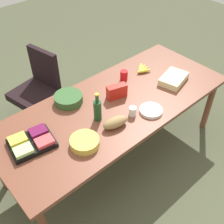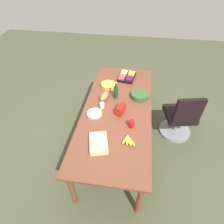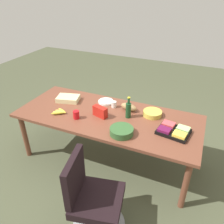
{
  "view_description": "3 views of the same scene",
  "coord_description": "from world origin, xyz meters",
  "views": [
    {
      "loc": [
        -1.42,
        -1.54,
        2.51
      ],
      "look_at": [
        -0.13,
        -0.1,
        0.78
      ],
      "focal_mm": 44.62,
      "sensor_mm": 36.0,
      "label": 1
    },
    {
      "loc": [
        2.13,
        0.23,
        2.64
      ],
      "look_at": [
        0.13,
        -0.06,
        0.79
      ],
      "focal_mm": 30.07,
      "sensor_mm": 36.0,
      "label": 2
    },
    {
      "loc": [
        -1.07,
        2.3,
        2.3
      ],
      "look_at": [
        -0.09,
        0.05,
        0.85
      ],
      "focal_mm": 35.58,
      "sensor_mm": 36.0,
      "label": 3
    }
  ],
  "objects": [
    {
      "name": "ground_plane",
      "position": [
        0.0,
        0.0,
        0.0
      ],
      "size": [
        10.0,
        10.0,
        0.0
      ],
      "primitive_type": "plane",
      "color": "#484D36"
    },
    {
      "name": "conference_table",
      "position": [
        0.0,
        0.0,
        0.68
      ],
      "size": [
        2.45,
        1.02,
        0.75
      ],
      "color": "brown",
      "rests_on": "ground"
    },
    {
      "name": "office_chair",
      "position": [
        -0.31,
        1.05,
        0.37
      ],
      "size": [
        0.57,
        0.57,
        0.94
      ],
      "color": "gray",
      "rests_on": "ground"
    },
    {
      "name": "red_solo_cup",
      "position": [
        0.34,
        0.23,
        0.81
      ],
      "size": [
        0.09,
        0.09,
        0.11
      ],
      "primitive_type": "cylinder",
      "rotation": [
        0.0,
        0.0,
        -0.18
      ],
      "color": "red",
      "rests_on": "conference_table"
    },
    {
      "name": "banana_bunch",
      "position": [
        0.61,
        0.22,
        0.78
      ],
      "size": [
        0.19,
        0.19,
        0.04
      ],
      "color": "yellow",
      "rests_on": "conference_table"
    },
    {
      "name": "sheet_cake",
      "position": [
        0.71,
        -0.15,
        0.79
      ],
      "size": [
        0.36,
        0.29,
        0.07
      ],
      "primitive_type": "cube",
      "rotation": [
        0.0,
        0.0,
        0.25
      ],
      "color": "beige",
      "rests_on": "conference_table"
    },
    {
      "name": "chip_bag_red",
      "position": [
        0.08,
        0.06,
        0.82
      ],
      "size": [
        0.21,
        0.13,
        0.14
      ],
      "primitive_type": "cube",
      "rotation": [
        0.0,
        0.0,
        -0.29
      ],
      "color": "red",
      "rests_on": "conference_table"
    },
    {
      "name": "wine_bottle",
      "position": [
        -0.27,
        -0.06,
        0.86
      ],
      "size": [
        0.09,
        0.09,
        0.29
      ],
      "color": "#194221",
      "rests_on": "conference_table"
    },
    {
      "name": "salad_bowl",
      "position": [
        -0.33,
        0.32,
        0.79
      ],
      "size": [
        0.33,
        0.33,
        0.08
      ],
      "primitive_type": "cylinder",
      "rotation": [
        0.0,
        0.0,
        0.19
      ],
      "color": "#32592C",
      "rests_on": "conference_table"
    },
    {
      "name": "fruit_platter",
      "position": [
        -0.88,
        0.06,
        0.78
      ],
      "size": [
        0.4,
        0.33,
        0.07
      ],
      "color": "black",
      "rests_on": "conference_table"
    },
    {
      "name": "paper_plate_stack",
      "position": [
        0.17,
        -0.32,
        0.77
      ],
      "size": [
        0.27,
        0.27,
        0.03
      ],
      "primitive_type": "cylinder",
      "rotation": [
        0.0,
        0.0,
        0.28
      ],
      "color": "white",
      "rests_on": "conference_table"
    },
    {
      "name": "chip_bowl",
      "position": [
        -0.55,
        -0.23,
        0.78
      ],
      "size": [
        0.31,
        0.31,
        0.07
      ],
      "primitive_type": "cylinder",
      "rotation": [
        0.0,
        0.0,
        -0.33
      ],
      "color": "gold",
      "rests_on": "conference_table"
    },
    {
      "name": "paper_cup",
      "position": [
        0.01,
        -0.23,
        0.8
      ],
      "size": [
        0.09,
        0.09,
        0.09
      ],
      "primitive_type": "cylinder",
      "rotation": [
        0.0,
        0.0,
        -0.33
      ],
      "color": "white",
      "rests_on": "conference_table"
    },
    {
      "name": "bread_loaf",
      "position": [
        -0.22,
        -0.24,
        0.8
      ],
      "size": [
        0.26,
        0.16,
        0.1
      ],
      "primitive_type": "ellipsoid",
      "rotation": [
        0.0,
        0.0,
        -0.22
      ],
      "color": "#967649",
      "rests_on": "conference_table"
    }
  ]
}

